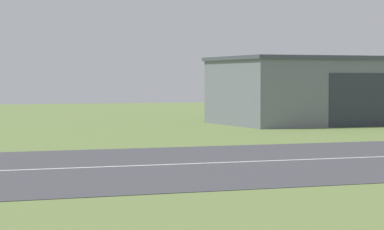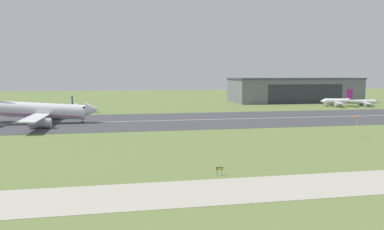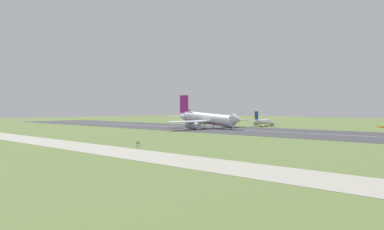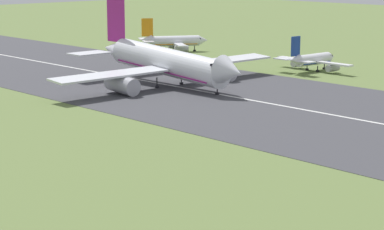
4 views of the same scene
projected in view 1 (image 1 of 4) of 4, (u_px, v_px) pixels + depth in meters
name	position (u px, v px, depth m)	size (l,w,h in m)	color
runway_strip	(168.00, 165.00, 116.32)	(458.53, 55.09, 0.06)	#3D3D42
runway_centreline	(168.00, 164.00, 116.31)	(412.67, 0.70, 0.01)	silver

